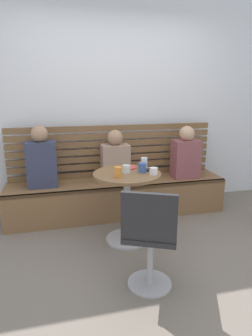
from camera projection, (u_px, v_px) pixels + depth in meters
The scene contains 16 objects.
ground at pixel (146, 267), 2.61m from camera, with size 8.00×8.00×0.00m, color #70665B.
back_wall at pixel (110, 97), 3.77m from camera, with size 5.20×0.10×2.90m, color silver.
booth_bench at pixel (118, 197), 3.67m from camera, with size 2.70×0.52×0.44m.
booth_backrest at pixel (114, 151), 3.76m from camera, with size 2.65×0.04×0.67m.
cafe_table at pixel (127, 194), 2.94m from camera, with size 0.68×0.68×0.74m.
white_chair at pixel (150, 236), 2.19m from camera, with size 0.53×0.53×0.85m.
person_adult at pixel (41, 160), 3.34m from camera, with size 0.34×0.22×0.71m.
person_child_left at pixel (115, 159), 3.58m from camera, with size 0.34×0.22×0.63m.
person_child_middle at pixel (186, 155), 3.71m from camera, with size 0.34×0.22×0.67m.
cup_ceramic_white at pixel (154, 171), 2.81m from camera, with size 0.08×0.08×0.07m, color white.
cup_mug_blue at pixel (142, 168), 2.89m from camera, with size 0.08×0.08×0.10m, color #3D5B9E.
cup_glass_short at pixel (126, 169), 2.87m from camera, with size 0.08×0.08×0.08m, color silver.
cup_tumbler_orange at pixel (118, 172), 2.73m from camera, with size 0.07×0.07×0.10m, color orange.
cup_water_clear at pixel (144, 163), 3.06m from camera, with size 0.07×0.07×0.11m, color white.
plate_small at pixel (129, 167), 3.07m from camera, with size 0.17×0.17×0.01m, color #DB4C42.
phone_on_table at pixel (150, 170), 2.99m from camera, with size 0.07×0.14×0.01m, color black.
Camera 1 is at (-0.73, -2.18, 1.53)m, focal length 30.98 mm.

